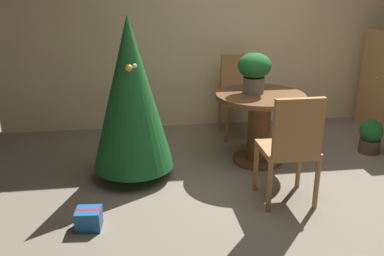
{
  "coord_description": "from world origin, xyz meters",
  "views": [
    {
      "loc": [
        -1.31,
        -3.22,
        1.87
      ],
      "look_at": [
        -0.79,
        0.33,
        0.6
      ],
      "focal_mm": 39.31,
      "sensor_mm": 36.0,
      "label": 1
    }
  ],
  "objects_px": {
    "round_dining_table": "(259,118)",
    "flower_vase": "(254,69)",
    "potted_plant": "(371,136)",
    "holiday_tree": "(131,94)",
    "wooden_chair_far": "(238,92)",
    "gift_box_blue": "(89,219)",
    "wooden_chair_near": "(291,145)"
  },
  "relations": [
    {
      "from": "round_dining_table",
      "to": "potted_plant",
      "type": "height_order",
      "value": "round_dining_table"
    },
    {
      "from": "wooden_chair_near",
      "to": "potted_plant",
      "type": "bearing_deg",
      "value": 36.07
    },
    {
      "from": "flower_vase",
      "to": "potted_plant",
      "type": "xyz_separation_m",
      "value": [
        1.41,
        0.02,
        -0.81
      ]
    },
    {
      "from": "gift_box_blue",
      "to": "potted_plant",
      "type": "bearing_deg",
      "value": 20.48
    },
    {
      "from": "round_dining_table",
      "to": "holiday_tree",
      "type": "xyz_separation_m",
      "value": [
        -1.32,
        -0.18,
        0.36
      ]
    },
    {
      "from": "wooden_chair_near",
      "to": "round_dining_table",
      "type": "bearing_deg",
      "value": 90.0
    },
    {
      "from": "flower_vase",
      "to": "wooden_chair_near",
      "type": "height_order",
      "value": "flower_vase"
    },
    {
      "from": "round_dining_table",
      "to": "holiday_tree",
      "type": "bearing_deg",
      "value": -172.18
    },
    {
      "from": "round_dining_table",
      "to": "wooden_chair_near",
      "type": "height_order",
      "value": "wooden_chair_near"
    },
    {
      "from": "gift_box_blue",
      "to": "holiday_tree",
      "type": "bearing_deg",
      "value": 67.3
    },
    {
      "from": "round_dining_table",
      "to": "flower_vase",
      "type": "xyz_separation_m",
      "value": [
        -0.07,
        0.04,
        0.51
      ]
    },
    {
      "from": "wooden_chair_far",
      "to": "holiday_tree",
      "type": "relative_size",
      "value": 0.63
    },
    {
      "from": "flower_vase",
      "to": "gift_box_blue",
      "type": "distance_m",
      "value": 2.18
    },
    {
      "from": "round_dining_table",
      "to": "flower_vase",
      "type": "bearing_deg",
      "value": 147.05
    },
    {
      "from": "wooden_chair_far",
      "to": "holiday_tree",
      "type": "bearing_deg",
      "value": -140.54
    },
    {
      "from": "round_dining_table",
      "to": "potted_plant",
      "type": "bearing_deg",
      "value": 2.6
    },
    {
      "from": "round_dining_table",
      "to": "gift_box_blue",
      "type": "height_order",
      "value": "round_dining_table"
    },
    {
      "from": "flower_vase",
      "to": "holiday_tree",
      "type": "xyz_separation_m",
      "value": [
        -1.26,
        -0.23,
        -0.15
      ]
    },
    {
      "from": "wooden_chair_near",
      "to": "holiday_tree",
      "type": "bearing_deg",
      "value": 150.94
    },
    {
      "from": "round_dining_table",
      "to": "wooden_chair_near",
      "type": "distance_m",
      "value": 0.92
    },
    {
      "from": "flower_vase",
      "to": "potted_plant",
      "type": "bearing_deg",
      "value": 0.71
    },
    {
      "from": "gift_box_blue",
      "to": "potted_plant",
      "type": "distance_m",
      "value": 3.25
    },
    {
      "from": "holiday_tree",
      "to": "flower_vase",
      "type": "bearing_deg",
      "value": 10.16
    },
    {
      "from": "flower_vase",
      "to": "gift_box_blue",
      "type": "relative_size",
      "value": 1.98
    },
    {
      "from": "holiday_tree",
      "to": "wooden_chair_far",
      "type": "bearing_deg",
      "value": 39.46
    },
    {
      "from": "holiday_tree",
      "to": "potted_plant",
      "type": "xyz_separation_m",
      "value": [
        2.67,
        0.24,
        -0.66
      ]
    },
    {
      "from": "flower_vase",
      "to": "wooden_chair_far",
      "type": "relative_size",
      "value": 0.42
    },
    {
      "from": "holiday_tree",
      "to": "potted_plant",
      "type": "height_order",
      "value": "holiday_tree"
    },
    {
      "from": "round_dining_table",
      "to": "holiday_tree",
      "type": "distance_m",
      "value": 1.38
    },
    {
      "from": "wooden_chair_far",
      "to": "gift_box_blue",
      "type": "xyz_separation_m",
      "value": [
        -1.7,
        -1.98,
        -0.46
      ]
    },
    {
      "from": "holiday_tree",
      "to": "gift_box_blue",
      "type": "height_order",
      "value": "holiday_tree"
    },
    {
      "from": "round_dining_table",
      "to": "holiday_tree",
      "type": "height_order",
      "value": "holiday_tree"
    }
  ]
}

